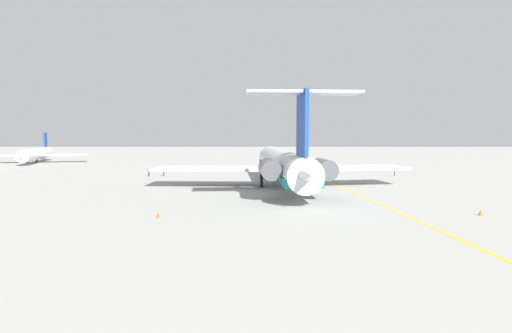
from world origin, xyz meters
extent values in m
plane|color=#9E9E99|center=(0.00, 0.00, 0.00)|extent=(373.16, 373.16, 0.00)
cylinder|color=silver|center=(0.10, 10.39, 3.41)|extent=(38.59, 6.81, 4.10)
cone|color=silver|center=(19.24, 11.75, 3.41)|extent=(4.53, 4.22, 3.93)
cone|color=silver|center=(-19.05, 9.02, 3.78)|extent=(6.20, 3.90, 3.48)
cube|color=teal|center=(0.10, 10.39, 2.49)|extent=(37.74, 6.83, 0.90)
cube|color=silver|center=(0.20, 21.00, 2.70)|extent=(6.97, 17.27, 0.41)
cube|color=silver|center=(1.70, -0.11, 2.70)|extent=(9.28, 17.92, 0.41)
cylinder|color=#515156|center=(-13.33, 12.73, 3.72)|extent=(5.27, 2.73, 2.38)
cube|color=silver|center=(-13.28, 12.02, 3.72)|extent=(3.16, 1.52, 0.49)
cylinder|color=#515156|center=(-12.86, 6.16, 3.72)|extent=(5.27, 2.73, 2.38)
cube|color=silver|center=(-12.91, 6.87, 3.72)|extent=(3.16, 1.52, 0.49)
cube|color=#19429E|center=(-16.50, 9.20, 9.09)|extent=(5.56, 0.80, 7.25)
cube|color=silver|center=(-17.16, 12.45, 12.42)|extent=(4.25, 6.23, 0.29)
cube|color=silver|center=(-16.69, 5.90, 12.42)|extent=(4.25, 6.23, 0.29)
cylinder|color=black|center=(11.80, 11.22, 1.55)|extent=(0.45, 0.45, 3.11)
cylinder|color=black|center=(-1.41, 13.56, 1.55)|extent=(0.45, 0.45, 3.11)
cylinder|color=black|center=(-0.95, 7.03, 1.55)|extent=(0.45, 0.45, 3.11)
cylinder|color=white|center=(50.87, 74.27, 2.40)|extent=(25.90, 9.30, 3.10)
cone|color=white|center=(38.29, 71.12, 2.40)|extent=(3.18, 3.47, 2.94)
cube|color=white|center=(52.68, 67.02, 2.09)|extent=(7.25, 12.58, 0.37)
cube|color=white|center=(49.06, 81.51, 2.09)|extent=(7.25, 12.58, 0.37)
cube|color=#19429E|center=(61.53, 76.93, 6.06)|extent=(3.36, 1.12, 4.23)
cylinder|color=black|center=(50.87, 74.27, 1.04)|extent=(0.37, 0.37, 2.09)
cylinder|color=black|center=(14.60, 34.41, 0.42)|extent=(0.10, 0.10, 0.85)
cylinder|color=black|center=(14.52, 34.28, 0.42)|extent=(0.10, 0.10, 0.85)
cylinder|color=gray|center=(14.56, 34.35, 1.18)|extent=(0.28, 0.28, 0.67)
sphere|color=#DBB28E|center=(14.56, 34.35, 1.65)|extent=(0.26, 0.26, 0.26)
cylinder|color=gray|center=(14.66, 34.51, 1.22)|extent=(0.08, 0.08, 0.57)
cylinder|color=gray|center=(14.46, 34.19, 1.22)|extent=(0.08, 0.08, 0.57)
cylinder|color=black|center=(15.38, 31.72, 0.40)|extent=(0.10, 0.10, 0.79)
cylinder|color=black|center=(15.25, 31.76, 0.40)|extent=(0.10, 0.10, 0.79)
cylinder|color=yellow|center=(15.32, 31.74, 1.10)|extent=(0.27, 0.27, 0.63)
sphere|color=brown|center=(15.32, 31.74, 1.54)|extent=(0.25, 0.25, 0.25)
cylinder|color=yellow|center=(15.49, 31.70, 1.13)|extent=(0.07, 0.07, 0.53)
cylinder|color=yellow|center=(15.15, 31.79, 1.13)|extent=(0.07, 0.07, 0.53)
cylinder|color=black|center=(15.79, -11.64, 0.43)|extent=(0.11, 0.11, 0.86)
cylinder|color=black|center=(15.92, -11.71, 0.43)|extent=(0.11, 0.11, 0.86)
cylinder|color=yellow|center=(15.86, -11.67, 1.20)|extent=(0.29, 0.29, 0.68)
sphere|color=brown|center=(15.86, -11.67, 1.67)|extent=(0.27, 0.27, 0.27)
cylinder|color=yellow|center=(15.68, -11.59, 1.23)|extent=(0.08, 0.08, 0.58)
cylinder|color=yellow|center=(16.03, -11.76, 1.23)|extent=(0.08, 0.08, 0.58)
cone|color=#EA590F|center=(-24.06, 23.57, 0.28)|extent=(0.40, 0.40, 0.55)
cone|color=#EA590F|center=(23.30, -1.50, 0.28)|extent=(0.40, 0.40, 0.55)
cone|color=#EA590F|center=(-22.70, -7.62, 0.28)|extent=(0.40, 0.40, 0.55)
cube|color=gold|center=(0.10, 1.85, 0.00)|extent=(83.18, 7.67, 0.01)
camera|label=1|loc=(-63.58, 14.18, 8.01)|focal=29.71mm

